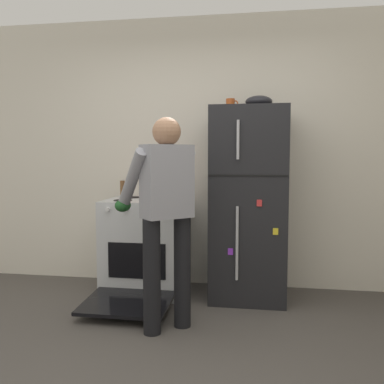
# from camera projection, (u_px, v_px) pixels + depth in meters

# --- Properties ---
(ground) EXTENTS (8.00, 8.00, 0.00)m
(ground) POSITION_uv_depth(u_px,v_px,m) (162.00, 379.00, 2.47)
(ground) COLOR #4C4742
(kitchen_wall_back) EXTENTS (6.00, 0.10, 2.70)m
(kitchen_wall_back) POSITION_uv_depth(u_px,v_px,m) (205.00, 153.00, 4.27)
(kitchen_wall_back) COLOR silver
(kitchen_wall_back) RESTS_ON ground
(refrigerator) EXTENTS (0.68, 0.72, 1.75)m
(refrigerator) POSITION_uv_depth(u_px,v_px,m) (249.00, 204.00, 3.86)
(refrigerator) COLOR black
(refrigerator) RESTS_ON ground
(stove_range) EXTENTS (0.76, 1.22, 0.91)m
(stove_range) POSITION_uv_depth(u_px,v_px,m) (146.00, 247.00, 4.04)
(stove_range) COLOR silver
(stove_range) RESTS_ON ground
(person_cook) EXTENTS (0.66, 0.69, 1.60)m
(person_cook) POSITION_uv_depth(u_px,v_px,m) (165.00, 205.00, 3.12)
(person_cook) COLOR black
(person_cook) RESTS_ON ground
(red_pot) EXTENTS (0.36, 0.26, 0.13)m
(red_pot) POSITION_uv_depth(u_px,v_px,m) (161.00, 192.00, 3.94)
(red_pot) COLOR red
(red_pot) RESTS_ON stove_range
(coffee_mug) EXTENTS (0.11, 0.08, 0.10)m
(coffee_mug) POSITION_uv_depth(u_px,v_px,m) (231.00, 104.00, 3.86)
(coffee_mug) COLOR #B24C1E
(coffee_mug) RESTS_ON refrigerator
(pepper_mill) EXTENTS (0.05, 0.05, 0.16)m
(pepper_mill) POSITION_uv_depth(u_px,v_px,m) (123.00, 188.00, 4.26)
(pepper_mill) COLOR brown
(pepper_mill) RESTS_ON stove_range
(mixing_bowl) EXTENTS (0.24, 0.24, 0.11)m
(mixing_bowl) POSITION_uv_depth(u_px,v_px,m) (259.00, 102.00, 3.77)
(mixing_bowl) COLOR black
(mixing_bowl) RESTS_ON refrigerator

